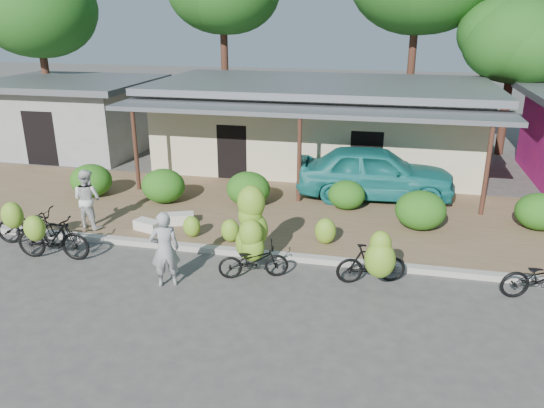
% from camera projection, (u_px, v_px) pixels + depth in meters
% --- Properties ---
extents(ground, '(100.00, 100.00, 0.00)m').
position_uv_depth(ground, '(251.00, 296.00, 11.64)').
color(ground, '#454240').
rests_on(ground, ground).
extents(sidewalk, '(60.00, 6.00, 0.12)m').
position_uv_depth(sidewalk, '(292.00, 214.00, 16.20)').
color(sidewalk, '#836346').
rests_on(sidewalk, ground).
extents(curb, '(60.00, 0.25, 0.15)m').
position_uv_depth(curb, '(271.00, 255.00, 13.45)').
color(curb, '#A8A399').
rests_on(curb, ground).
extents(shop_main, '(13.00, 8.50, 3.35)m').
position_uv_depth(shop_main, '(320.00, 123.00, 21.08)').
color(shop_main, '#BEB78F').
rests_on(shop_main, ground).
extents(shop_grey, '(7.00, 6.00, 3.15)m').
position_uv_depth(shop_grey, '(73.00, 115.00, 23.43)').
color(shop_grey, '#989893').
rests_on(shop_grey, ground).
extents(tree_back_left, '(5.54, 5.45, 8.22)m').
position_uv_depth(tree_back_left, '(34.00, 6.00, 24.39)').
color(tree_back_left, '#4C2B1E').
rests_on(tree_back_left, ground).
extents(tree_near_right, '(4.45, 4.27, 6.53)m').
position_uv_depth(tree_near_right, '(510.00, 38.00, 21.89)').
color(tree_near_right, '#4C2B1E').
rests_on(tree_near_right, ground).
extents(hedge_0, '(1.38, 1.24, 1.07)m').
position_uv_depth(hedge_0, '(91.00, 180.00, 17.50)').
color(hedge_0, '#1F5613').
rests_on(hedge_0, sidewalk).
extents(hedge_1, '(1.40, 1.26, 1.09)m').
position_uv_depth(hedge_1, '(163.00, 186.00, 16.91)').
color(hedge_1, '#1F5613').
rests_on(hedge_1, sidewalk).
extents(hedge_2, '(1.39, 1.25, 1.08)m').
position_uv_depth(hedge_2, '(248.00, 189.00, 16.64)').
color(hedge_2, '#1F5613').
rests_on(hedge_2, sidewalk).
extents(hedge_3, '(1.15, 1.03, 0.90)m').
position_uv_depth(hedge_3, '(347.00, 195.00, 16.37)').
color(hedge_3, '#1F5613').
rests_on(hedge_3, sidewalk).
extents(hedge_4, '(1.41, 1.27, 1.10)m').
position_uv_depth(hedge_4, '(421.00, 210.00, 14.81)').
color(hedge_4, '#1F5613').
rests_on(hedge_4, sidewalk).
extents(hedge_5, '(1.33, 1.19, 1.03)m').
position_uv_depth(hedge_5, '(540.00, 212.00, 14.79)').
color(hedge_5, '#1F5613').
rests_on(hedge_5, sidewalk).
extents(bike_far_left, '(2.00, 1.30, 1.43)m').
position_uv_depth(bike_far_left, '(28.00, 225.00, 14.00)').
color(bike_far_left, black).
rests_on(bike_far_left, ground).
extents(bike_left, '(1.96, 1.21, 1.42)m').
position_uv_depth(bike_left, '(51.00, 237.00, 13.15)').
color(bike_left, black).
rests_on(bike_left, ground).
extents(bike_center, '(1.74, 1.37, 2.09)m').
position_uv_depth(bike_center, '(252.00, 239.00, 12.50)').
color(bike_center, black).
rests_on(bike_center, ground).
extents(bike_right, '(1.68, 1.36, 1.54)m').
position_uv_depth(bike_right, '(374.00, 261.00, 11.80)').
color(bike_right, black).
rests_on(bike_right, ground).
extents(bike_far_right, '(1.94, 1.03, 0.97)m').
position_uv_depth(bike_far_right, '(544.00, 277.00, 11.44)').
color(bike_far_right, black).
rests_on(bike_far_right, ground).
extents(loose_banana_a, '(0.47, 0.40, 0.59)m').
position_uv_depth(loose_banana_a, '(192.00, 226.00, 14.35)').
color(loose_banana_a, '#81A429').
rests_on(loose_banana_a, sidewalk).
extents(loose_banana_b, '(0.50, 0.43, 0.63)m').
position_uv_depth(loose_banana_b, '(230.00, 230.00, 14.04)').
color(loose_banana_b, '#81A429').
rests_on(loose_banana_b, sidewalk).
extents(loose_banana_c, '(0.56, 0.48, 0.71)m').
position_uv_depth(loose_banana_c, '(325.00, 231.00, 13.91)').
color(loose_banana_c, '#81A429').
rests_on(loose_banana_c, sidewalk).
extents(sack_near, '(0.94, 0.68, 0.30)m').
position_uv_depth(sack_near, '(179.00, 219.00, 15.30)').
color(sack_near, white).
rests_on(sack_near, sidewalk).
extents(sack_far, '(0.83, 0.59, 0.28)m').
position_uv_depth(sack_far, '(148.00, 225.00, 14.84)').
color(sack_far, white).
rests_on(sack_far, sidewalk).
extents(vendor, '(0.77, 0.67, 1.79)m').
position_uv_depth(vendor, '(165.00, 249.00, 11.83)').
color(vendor, gray).
rests_on(vendor, ground).
extents(bystander, '(0.93, 0.79, 1.70)m').
position_uv_depth(bystander, '(87.00, 199.00, 14.80)').
color(bystander, silver).
rests_on(bystander, sidewalk).
extents(teal_van, '(5.21, 2.45, 1.72)m').
position_uv_depth(teal_van, '(375.00, 172.00, 17.24)').
color(teal_van, '#1A7876').
rests_on(teal_van, sidewalk).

